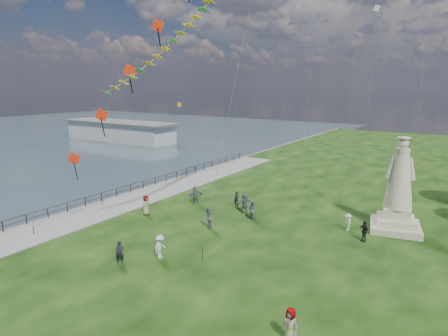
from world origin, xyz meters
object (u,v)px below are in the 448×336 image
Objects in this scene: statue at (398,196)px; person_5 at (196,195)px; person_0 at (120,253)px; person_10 at (146,205)px; person_7 at (252,210)px; person_9 at (364,231)px; person_1 at (208,218)px; person_8 at (348,222)px; lamppost at (403,194)px; person_6 at (237,200)px; person_4 at (290,325)px; person_2 at (160,247)px; person_11 at (244,203)px; pier_pavilion at (120,131)px.

person_5 is at bearing 178.68° from statue.
person_10 is at bearing 85.72° from person_0.
person_7 is 0.98× the size of person_9.
person_0 is 8.61m from person_1.
person_8 is at bearing -157.29° from statue.
lamppost reaches higher than person_6.
person_1 is at bearing 42.69° from person_0.
statue is 4.62m from person_8.
person_9 is (9.72, 0.36, 0.02)m from person_7.
person_7 is at bearing 139.69° from person_4.
person_9 is (0.03, 14.11, -0.04)m from person_4.
statue reaches higher than person_6.
lamppost is 2.26× the size of person_1.
person_2 is 0.91× the size of person_11.
lamppost is 2.57× the size of person_7.
pier_pavilion is 15.91× the size of person_1.
person_8 is at bearing -143.10° from person_7.
pier_pavilion reaches higher than person_8.
person_8 is (-3.31, -2.32, -2.23)m from statue.
person_1 is 15.12m from person_4.
person_11 is (49.80, -28.62, -0.90)m from pier_pavilion.
pier_pavilion is at bearing 158.30° from lamppost.
person_10 is (-8.88, -4.53, 0.11)m from person_7.
person_7 is (2.00, 4.15, -0.11)m from person_1.
person_10 is at bearing -97.95° from person_8.
person_5 is 4.35m from person_6.
person_5 is 5.54m from person_11.
statue is (62.68, -25.50, 1.13)m from pier_pavilion.
statue reaches higher than person_8.
person_8 is (-3.63, -2.75, -2.34)m from lamppost.
person_4 is at bearing -119.42° from person_10.
person_0 is (-14.61, -16.94, -2.17)m from statue.
person_6 is at bearing 143.25° from person_4.
person_4 reaches higher than person_7.
person_5 is at bearing -167.89° from lamppost.
person_2 is at bearing -71.54° from person_6.
person_9 is at bearing -114.40° from lamppost.
person_6 is (-1.34, 12.45, -0.01)m from person_2.
statue is at bearing -136.09° from person_7.
person_7 is (-11.69, -4.69, -2.25)m from lamppost.
person_8 is at bearing -72.09° from person_10.
person_7 is 9.73m from person_9.
lamppost is at bearing 98.28° from person_8.
person_0 is (48.07, -42.44, -1.04)m from pier_pavilion.
person_7 is (7.03, -0.68, -0.13)m from person_5.
person_2 is at bearing -39.00° from pier_pavilion.
person_6 is 3.43m from person_7.
person_8 is 2.30m from person_9.
person_1 is 1.28× the size of person_8.
person_5 reaches higher than person_8.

